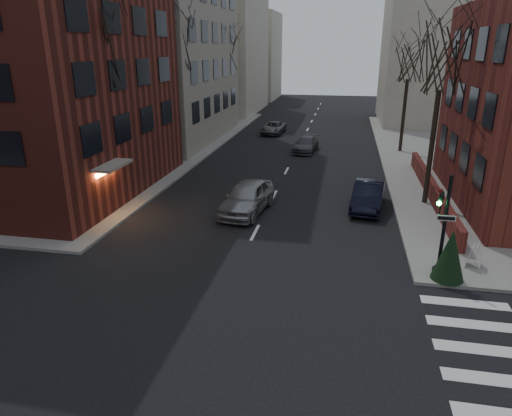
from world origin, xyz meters
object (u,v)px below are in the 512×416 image
Objects in this scene: streetlamp_near at (167,113)px; streetlamp_far at (235,89)px; tree_left_c at (224,53)px; parked_sedan at (368,196)px; tree_left_a at (92,50)px; tree_left_b at (175,42)px; tree_right_b at (410,60)px; sandwich_board at (474,256)px; car_lane_gray at (306,145)px; traffic_signal at (442,231)px; car_lane_far at (273,128)px; tree_right_a at (443,59)px; evergreen_shrub at (450,255)px; car_lane_silver at (247,197)px.

streetlamp_near and streetlamp_far have the same top height.
tree_left_c is 2.13× the size of parked_sedan.
tree_left_b is at bearing 90.00° from tree_left_a.
streetlamp_near is at bearing -88.09° from tree_left_c.
sandwich_board is (0.71, -22.15, -6.97)m from tree_right_b.
tree_right_b is 10.68m from car_lane_gray.
car_lane_far is (-11.25, 29.69, -1.29)m from traffic_signal.
tree_left_a is 9.07m from streetlamp_near.
tree_left_c reaches higher than traffic_signal.
car_lane_gray is (-4.74, 14.08, -0.13)m from parked_sedan.
traffic_signal is at bearing -95.47° from tree_right_a.
tree_left_a is 2.31× the size of car_lane_far.
parked_sedan is (14.34, -23.33, -7.28)m from tree_left_c.
car_lane_far is at bearing 66.60° from tree_left_b.
tree_right_b is 2.13× the size of car_lane_gray.
tree_left_b is 1.11× the size of tree_right_a.
tree_right_a is at bearing 29.18° from parked_sedan.
traffic_signal is 20.86m from streetlamp_near.
tree_left_c reaches higher than car_lane_far.
tree_left_c is 36.05m from sandwich_board.
tree_left_b reaches higher than traffic_signal.
streetlamp_near is 3.08× the size of evergreen_shrub.
streetlamp_near is at bearing 166.79° from sandwich_board.
tree_left_c reaches higher than evergreen_shrub.
tree_left_a is 0.95× the size of tree_left_b.
streetlamp_far is (0.00, 20.00, 0.00)m from streetlamp_near.
tree_right_a is 25.09m from car_lane_far.
tree_left_b is 11.54× the size of sandwich_board.
tree_left_b is 5.29× the size of evergreen_shrub.
traffic_signal is at bearing -92.15° from tree_right_b.
streetlamp_far reaches higher than parked_sedan.
streetlamp_far is at bearing 90.00° from streetlamp_near.
evergreen_shrub is at bearing -65.50° from car_lane_far.
tree_right_b is at bearing 45.64° from tree_left_a.
car_lane_far is 4.75× the size of sandwich_board.
tree_right_a is at bearing -51.34° from tree_left_c.
car_lane_far is at bearing -34.17° from streetlamp_far.
tree_left_a is at bearing -167.20° from tree_right_a.
streetlamp_near is at bearing 142.24° from car_lane_silver.
parked_sedan is 1.03× the size of car_lane_far.
traffic_signal is at bearing -130.27° from sandwich_board.
car_lane_silver is at bearing 147.07° from traffic_signal.
evergreen_shrub is at bearing -63.85° from streetlamp_far.
evergreen_shrub is at bearing -93.34° from tree_right_a.
streetlamp_far is at bearing 112.12° from car_lane_silver.
tree_left_b is (-16.74, 17.01, 7.00)m from traffic_signal.
car_lane_silver reaches higher than parked_sedan.
tree_left_c is at bearing 114.49° from car_lane_silver.
tree_left_b is at bearing -109.85° from car_lane_far.
tree_right_b is at bearing 88.65° from evergreen_shrub.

